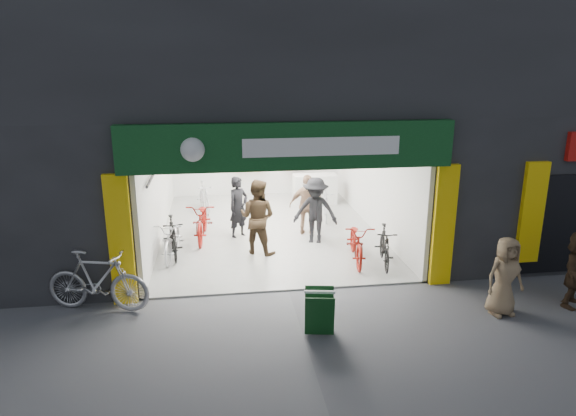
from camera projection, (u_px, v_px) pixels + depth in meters
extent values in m
plane|color=#56565B|center=(289.00, 291.00, 10.63)|extent=(60.00, 60.00, 0.00)
cube|color=#232326|center=(299.00, 17.00, 13.93)|extent=(16.00, 10.00, 4.50)
cube|color=#232326|center=(66.00, 168.00, 14.16)|extent=(5.00, 10.00, 3.50)
cube|color=#232326|center=(459.00, 157.00, 15.71)|extent=(6.00, 10.00, 3.50)
cube|color=#9E9E99|center=(269.00, 230.00, 14.43)|extent=(6.00, 8.00, 0.04)
cube|color=silver|center=(256.00, 150.00, 17.89)|extent=(6.00, 0.20, 3.20)
cube|color=silver|center=(157.00, 178.00, 13.60)|extent=(0.10, 8.00, 3.20)
cube|color=silver|center=(372.00, 172.00, 14.39)|extent=(0.10, 8.00, 3.20)
cube|color=white|center=(267.00, 114.00, 13.54)|extent=(6.00, 8.00, 0.10)
cube|color=black|center=(288.00, 129.00, 9.80)|extent=(6.00, 0.30, 0.30)
cube|color=#0D3D17|center=(290.00, 146.00, 9.67)|extent=(6.40, 0.25, 0.90)
cube|color=white|center=(322.00, 147.00, 9.62)|extent=(3.00, 0.02, 0.35)
cube|color=yellow|center=(121.00, 241.00, 9.78)|extent=(0.45, 0.12, 2.60)
cube|color=yellow|center=(444.00, 226.00, 10.65)|extent=(0.45, 0.12, 2.60)
cube|color=yellow|center=(532.00, 213.00, 10.86)|extent=(0.50, 0.12, 2.20)
cylinder|color=black|center=(159.00, 164.00, 12.90)|extent=(0.06, 5.00, 0.06)
cube|color=silver|center=(315.00, 190.00, 16.92)|extent=(1.40, 0.60, 1.00)
cube|color=white|center=(281.00, 130.00, 10.89)|extent=(1.30, 0.35, 0.04)
cube|color=white|center=(271.00, 121.00, 12.60)|extent=(1.30, 0.35, 0.04)
cube|color=white|center=(264.00, 113.00, 14.32)|extent=(1.30, 0.35, 0.04)
cube|color=white|center=(259.00, 108.00, 16.03)|extent=(1.30, 0.35, 0.04)
imported|color=#B9B8BE|center=(173.00, 238.00, 12.35)|extent=(0.81, 1.90, 0.97)
imported|color=black|center=(173.00, 237.00, 12.42)|extent=(0.71, 1.66, 0.97)
imported|color=maroon|center=(203.00, 220.00, 13.57)|extent=(0.84, 2.08, 1.07)
imported|color=#BAB9BE|center=(204.00, 198.00, 16.06)|extent=(0.74, 1.61, 0.93)
imported|color=black|center=(385.00, 246.00, 11.86)|extent=(0.74, 1.61, 0.93)
imported|color=maroon|center=(357.00, 241.00, 12.09)|extent=(0.93, 1.97, 1.00)
imported|color=#B1B0B5|center=(325.00, 204.00, 15.33)|extent=(0.69, 1.60, 0.93)
imported|color=#ADACB1|center=(98.00, 281.00, 9.68)|extent=(2.09, 1.06, 1.21)
imported|color=black|center=(238.00, 208.00, 13.63)|extent=(0.73, 0.69, 1.68)
imported|color=#3D2C1C|center=(257.00, 217.00, 12.45)|extent=(1.14, 1.06, 1.88)
imported|color=black|center=(315.00, 211.00, 13.18)|extent=(1.27, 0.95, 1.75)
imported|color=#946F56|center=(308.00, 205.00, 13.81)|extent=(1.06, 0.63, 1.69)
imported|color=#81684B|center=(505.00, 276.00, 9.50)|extent=(0.79, 0.56, 1.52)
cube|color=#0D3514|center=(320.00, 316.00, 8.73)|extent=(0.53, 0.28, 0.77)
cube|color=#0D3514|center=(319.00, 307.00, 9.05)|extent=(0.53, 0.28, 0.77)
cube|color=white|center=(320.00, 292.00, 8.78)|extent=(0.53, 0.14, 0.05)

